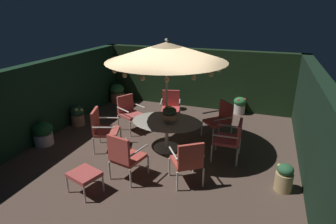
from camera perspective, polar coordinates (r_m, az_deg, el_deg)
ground_plane at (r=7.09m, az=-1.01°, el=-7.41°), size 6.90×7.13×0.02m
hedge_backdrop_rear at (r=9.81m, az=6.00°, el=6.86°), size 6.90×0.30×2.00m
hedge_backdrop_left at (r=8.36m, az=-22.76°, el=2.89°), size 0.30×7.13×2.00m
hedge_backdrop_right at (r=6.39m, az=27.89°, el=-3.21°), size 0.30×7.13×2.00m
patio_dining_table at (r=6.82m, az=-0.29°, el=-2.96°), size 1.71×1.31×0.74m
patio_umbrella at (r=6.32m, az=-0.32°, el=12.12°), size 2.74×2.74×2.68m
centerpiece_planter at (r=6.60m, az=0.32°, el=-0.27°), size 0.36×0.36×0.42m
patio_chair_north at (r=7.97m, az=-7.91°, el=0.26°), size 0.80×0.78×0.99m
patio_chair_northeast at (r=7.01m, az=-13.24°, el=-2.99°), size 0.76×0.79×1.03m
patio_chair_east at (r=5.70m, az=-8.79°, el=-8.61°), size 0.69×0.73×1.02m
patio_chair_southeast at (r=5.51m, az=4.06°, el=-9.64°), size 0.78×0.78×0.96m
patio_chair_south at (r=6.54m, az=12.77°, el=-4.97°), size 0.61×0.65×0.94m
patio_chair_southwest at (r=7.56m, az=10.60°, el=-1.22°), size 0.83×0.83×0.98m
patio_chair_west at (r=8.28m, az=0.55°, el=1.29°), size 0.71×0.75×1.00m
ottoman_footrest at (r=5.60m, az=-16.66°, el=-12.19°), size 0.65×0.60×0.43m
potted_plant_back_center at (r=9.59m, az=1.21°, el=2.26°), size 0.38×0.38×0.55m
potted_plant_left_near at (r=8.71m, az=-17.95°, el=-0.63°), size 0.41×0.41×0.59m
potted_plant_back_right at (r=9.49m, az=14.40°, el=1.42°), size 0.41×0.41×0.56m
potted_plant_right_far at (r=7.82m, az=-24.12°, el=-3.93°), size 0.50×0.50×0.60m
potted_plant_back_left at (r=10.50m, az=-10.27°, el=3.81°), size 0.51×0.51×0.67m
potted_plant_front_corner at (r=5.91m, az=22.55°, el=-12.18°), size 0.33×0.33×0.56m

